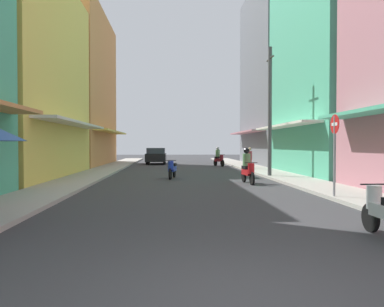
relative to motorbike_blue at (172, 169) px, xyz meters
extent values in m
plane|color=#38383A|center=(0.73, 1.74, -0.50)|extent=(91.83, 91.83, 0.00)
cube|color=#ADA89E|center=(-4.41, 1.74, -0.44)|extent=(2.06, 49.74, 0.12)
cube|color=#ADA89E|center=(5.86, 1.74, -0.44)|extent=(2.06, 49.74, 0.12)
cube|color=#EFD159|center=(-8.44, 0.59, 4.67)|extent=(6.00, 11.15, 10.34)
cube|color=silver|center=(-4.94, 0.59, 2.30)|extent=(1.10, 10.04, 0.12)
cube|color=#D88C4C|center=(-8.44, 12.58, 5.76)|extent=(6.00, 12.09, 12.53)
cube|color=#EFD159|center=(-4.94, 12.58, 2.30)|extent=(1.10, 10.88, 0.12)
cube|color=#4CB28C|center=(9.89, 2.19, 7.50)|extent=(6.00, 10.04, 16.01)
cube|color=silver|center=(6.39, 2.19, 2.30)|extent=(1.10, 9.03, 0.12)
cube|color=slate|center=(9.89, 12.96, 7.11)|extent=(6.00, 10.81, 15.24)
cube|color=#B7727F|center=(6.39, 12.96, 2.30)|extent=(1.10, 9.72, 0.12)
cylinder|color=black|center=(-0.10, -0.57, -0.22)|extent=(0.17, 0.57, 0.56)
cylinder|color=black|center=(0.11, 0.67, -0.22)|extent=(0.17, 0.57, 0.56)
cube|color=#1E38B7|center=(0.02, 0.10, 0.00)|extent=(0.44, 1.03, 0.24)
cube|color=black|center=(0.05, 0.30, 0.20)|extent=(0.37, 0.60, 0.14)
cylinder|color=#1E38B7|center=(-0.08, -0.44, 0.20)|extent=(0.28, 0.28, 0.45)
cylinder|color=black|center=(-0.08, -0.44, 0.45)|extent=(0.55, 0.12, 0.03)
cylinder|color=black|center=(3.38, -3.22, -0.22)|extent=(0.13, 0.56, 0.56)
cylinder|color=black|center=(3.28, -1.97, -0.22)|extent=(0.13, 0.56, 0.56)
cube|color=red|center=(3.33, -2.55, 0.00)|extent=(0.36, 1.02, 0.24)
cube|color=black|center=(3.31, -2.35, 0.20)|extent=(0.33, 0.58, 0.14)
cylinder|color=red|center=(3.37, -3.09, 0.20)|extent=(0.28, 0.28, 0.45)
cylinder|color=black|center=(3.37, -3.09, 0.45)|extent=(0.55, 0.08, 0.03)
cylinder|color=#598C59|center=(3.31, -2.40, 0.55)|extent=(0.34, 0.34, 0.55)
sphere|color=black|center=(3.31, -2.40, 0.95)|extent=(0.26, 0.26, 0.26)
cylinder|color=black|center=(3.82, -11.88, -0.22)|extent=(0.08, 0.56, 0.56)
cylinder|color=silver|center=(3.82, -12.00, 0.20)|extent=(0.28, 0.28, 0.45)
cylinder|color=black|center=(3.82, -12.00, 0.45)|extent=(0.55, 0.03, 0.03)
cylinder|color=black|center=(4.01, 10.37, -0.22)|extent=(0.26, 0.56, 0.56)
cylinder|color=black|center=(3.60, 11.56, -0.22)|extent=(0.26, 0.56, 0.56)
cube|color=maroon|center=(3.79, 11.01, 0.00)|extent=(0.59, 1.04, 0.24)
cube|color=black|center=(3.73, 11.20, 0.20)|extent=(0.45, 0.62, 0.14)
cylinder|color=maroon|center=(3.97, 10.49, 0.20)|extent=(0.28, 0.28, 0.45)
cylinder|color=black|center=(3.97, 10.49, 0.45)|extent=(0.53, 0.21, 0.03)
cylinder|color=#598C59|center=(3.74, 11.15, 0.55)|extent=(0.34, 0.34, 0.55)
sphere|color=#B2B2B7|center=(3.74, 11.15, 0.95)|extent=(0.26, 0.26, 0.26)
cube|color=black|center=(-1.36, 15.06, 0.10)|extent=(1.80, 4.12, 0.70)
cube|color=#333D47|center=(-1.36, 14.91, 0.65)|extent=(1.62, 2.11, 0.60)
cylinder|color=black|center=(-2.10, 16.32, -0.18)|extent=(0.19, 0.64, 0.64)
cylinder|color=black|center=(-0.60, 16.30, -0.18)|extent=(0.19, 0.64, 0.64)
cylinder|color=black|center=(-2.12, 13.82, -0.18)|extent=(0.19, 0.64, 0.64)
cylinder|color=black|center=(-0.62, 13.80, -0.18)|extent=(0.19, 0.64, 0.64)
cylinder|color=#99333F|center=(5.29, 6.19, -0.15)|extent=(0.28, 0.28, 0.70)
cylinder|color=#99333F|center=(5.29, 6.19, 0.50)|extent=(0.34, 0.34, 0.59)
sphere|color=tan|center=(5.29, 6.19, 0.93)|extent=(0.22, 0.22, 0.22)
cylinder|color=#4C4C4F|center=(5.08, 0.29, 2.89)|extent=(0.20, 0.20, 6.79)
cylinder|color=#3F382D|center=(5.08, 0.29, 5.69)|extent=(0.08, 1.20, 0.08)
cylinder|color=gray|center=(4.98, -7.65, 0.80)|extent=(0.07, 0.07, 2.60)
cylinder|color=red|center=(4.98, -7.65, 1.85)|extent=(0.02, 0.60, 0.60)
cube|color=white|center=(4.98, -7.65, 1.85)|extent=(0.03, 0.40, 0.10)
camera|label=1|loc=(-0.09, -18.97, 1.20)|focal=35.09mm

